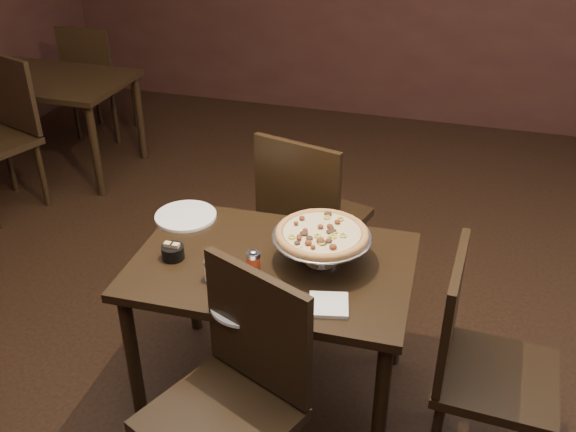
# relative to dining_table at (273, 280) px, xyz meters

# --- Properties ---
(room) EXTENTS (6.04, 7.04, 2.84)m
(room) POSITION_rel_dining_table_xyz_m (0.03, 0.01, 0.80)
(room) COLOR black
(room) RESTS_ON ground
(dining_table) EXTENTS (1.14, 0.78, 0.70)m
(dining_table) POSITION_rel_dining_table_xyz_m (0.00, 0.00, 0.00)
(dining_table) COLOR black
(dining_table) RESTS_ON ground
(background_table) EXTENTS (1.12, 0.75, 0.70)m
(background_table) POSITION_rel_dining_table_xyz_m (-2.23, 1.75, 0.00)
(background_table) COLOR black
(background_table) RESTS_ON ground
(pizza_stand) EXTENTS (0.40, 0.40, 0.16)m
(pizza_stand) POSITION_rel_dining_table_xyz_m (0.19, 0.05, 0.22)
(pizza_stand) COLOR #AEAEB5
(pizza_stand) RESTS_ON dining_table
(parmesan_shaker) EXTENTS (0.06, 0.06, 0.10)m
(parmesan_shaker) POSITION_rel_dining_table_xyz_m (-0.19, -0.18, 0.14)
(parmesan_shaker) COLOR #FCEEC4
(parmesan_shaker) RESTS_ON dining_table
(pepper_flake_shaker) EXTENTS (0.06, 0.06, 0.10)m
(pepper_flake_shaker) POSITION_rel_dining_table_xyz_m (-0.05, -0.08, 0.14)
(pepper_flake_shaker) COLOR maroon
(pepper_flake_shaker) RESTS_ON dining_table
(packet_caddy) EXTENTS (0.09, 0.09, 0.07)m
(packet_caddy) POSITION_rel_dining_table_xyz_m (-0.39, -0.09, 0.12)
(packet_caddy) COLOR black
(packet_caddy) RESTS_ON dining_table
(napkin_stack) EXTENTS (0.17, 0.17, 0.02)m
(napkin_stack) POSITION_rel_dining_table_xyz_m (0.28, -0.21, 0.10)
(napkin_stack) COLOR silver
(napkin_stack) RESTS_ON dining_table
(plate_left) EXTENTS (0.27, 0.27, 0.01)m
(plate_left) POSITION_rel_dining_table_xyz_m (-0.48, 0.23, 0.10)
(plate_left) COLOR white
(plate_left) RESTS_ON dining_table
(plate_near) EXTENTS (0.26, 0.26, 0.01)m
(plate_near) POSITION_rel_dining_table_xyz_m (-0.01, -0.29, 0.10)
(plate_near) COLOR white
(plate_near) RESTS_ON dining_table
(serving_spatula) EXTENTS (0.16, 0.16, 0.02)m
(serving_spatula) POSITION_rel_dining_table_xyz_m (0.18, -0.04, 0.22)
(serving_spatula) COLOR #AEAEB5
(serving_spatula) RESTS_ON pizza_stand
(chair_far) EXTENTS (0.55, 0.55, 0.97)m
(chair_far) POSITION_rel_dining_table_xyz_m (-0.03, 0.69, -0.08)
(chair_far) COLOR black
(chair_far) RESTS_ON ground
(chair_near) EXTENTS (0.59, 0.59, 0.96)m
(chair_near) POSITION_rel_dining_table_xyz_m (0.04, -0.55, -0.08)
(chair_near) COLOR black
(chair_near) RESTS_ON ground
(chair_side) EXTENTS (0.45, 0.45, 0.93)m
(chair_side) POSITION_rel_dining_table_xyz_m (0.83, -0.13, -0.10)
(chair_side) COLOR black
(chair_side) RESTS_ON ground
(bg_chair_far) EXTENTS (0.45, 0.45, 0.93)m
(bg_chair_far) POSITION_rel_dining_table_xyz_m (-2.26, 2.37, -0.10)
(bg_chair_far) COLOR black
(bg_chair_far) RESTS_ON ground
(bg_chair_near) EXTENTS (0.59, 0.59, 1.00)m
(bg_chair_near) POSITION_rel_dining_table_xyz_m (-2.22, 1.15, -0.06)
(bg_chair_near) COLOR black
(bg_chair_near) RESTS_ON ground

